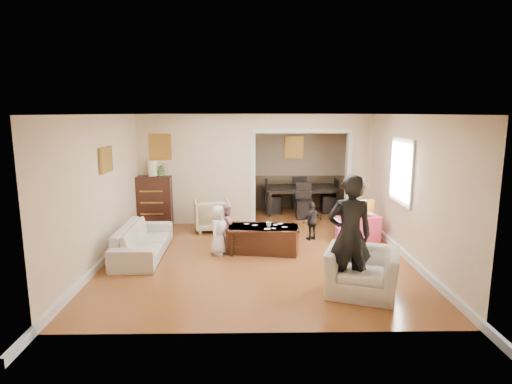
{
  "coord_description": "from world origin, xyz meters",
  "views": [
    {
      "loc": [
        -0.15,
        -8.26,
        2.62
      ],
      "look_at": [
        0.0,
        0.2,
        1.05
      ],
      "focal_mm": 29.87,
      "sensor_mm": 36.0,
      "label": 1
    }
  ],
  "objects_px": {
    "cyan_cup": "(360,213)",
    "child_kneel_b": "(227,225)",
    "sofa": "(143,241)",
    "coffee_cup": "(269,225)",
    "armchair_front": "(362,272)",
    "dresser": "(154,201)",
    "child_kneel_a": "(218,230)",
    "child_toddler": "(312,221)",
    "table_lamp": "(153,168)",
    "armchair_back": "(212,215)",
    "adult_person": "(350,236)",
    "play_table": "(364,227)",
    "dining_table": "(301,200)",
    "coffee_table": "(263,239)"
  },
  "relations": [
    {
      "from": "armchair_front",
      "to": "play_table",
      "type": "height_order",
      "value": "armchair_front"
    },
    {
      "from": "sofa",
      "to": "play_table",
      "type": "bearing_deg",
      "value": -78.13
    },
    {
      "from": "coffee_table",
      "to": "child_kneel_a",
      "type": "relative_size",
      "value": 1.41
    },
    {
      "from": "child_toddler",
      "to": "armchair_front",
      "type": "bearing_deg",
      "value": 67.0
    },
    {
      "from": "child_kneel_a",
      "to": "child_toddler",
      "type": "bearing_deg",
      "value": -44.75
    },
    {
      "from": "table_lamp",
      "to": "cyan_cup",
      "type": "bearing_deg",
      "value": -15.98
    },
    {
      "from": "cyan_cup",
      "to": "child_toddler",
      "type": "height_order",
      "value": "child_toddler"
    },
    {
      "from": "table_lamp",
      "to": "adult_person",
      "type": "height_order",
      "value": "adult_person"
    },
    {
      "from": "sofa",
      "to": "cyan_cup",
      "type": "bearing_deg",
      "value": -78.48
    },
    {
      "from": "armchair_back",
      "to": "child_kneel_b",
      "type": "distance_m",
      "value": 1.31
    },
    {
      "from": "child_kneel_a",
      "to": "armchair_back",
      "type": "bearing_deg",
      "value": 28.79
    },
    {
      "from": "cyan_cup",
      "to": "child_kneel_b",
      "type": "distance_m",
      "value": 2.78
    },
    {
      "from": "coffee_cup",
      "to": "armchair_front",
      "type": "bearing_deg",
      "value": -55.95
    },
    {
      "from": "coffee_cup",
      "to": "sofa",
      "type": "bearing_deg",
      "value": -175.97
    },
    {
      "from": "child_kneel_a",
      "to": "adult_person",
      "type": "bearing_deg",
      "value": -113.03
    },
    {
      "from": "sofa",
      "to": "armchair_front",
      "type": "xyz_separation_m",
      "value": [
        3.63,
        -1.74,
        0.04
      ]
    },
    {
      "from": "armchair_front",
      "to": "table_lamp",
      "type": "height_order",
      "value": "table_lamp"
    },
    {
      "from": "table_lamp",
      "to": "child_kneel_a",
      "type": "height_order",
      "value": "table_lamp"
    },
    {
      "from": "cyan_cup",
      "to": "child_toddler",
      "type": "relative_size",
      "value": 0.1
    },
    {
      "from": "dining_table",
      "to": "child_kneel_a",
      "type": "relative_size",
      "value": 2.09
    },
    {
      "from": "cyan_cup",
      "to": "coffee_cup",
      "type": "bearing_deg",
      "value": -158.34
    },
    {
      "from": "dresser",
      "to": "armchair_front",
      "type": "bearing_deg",
      "value": -45.58
    },
    {
      "from": "table_lamp",
      "to": "child_kneel_a",
      "type": "bearing_deg",
      "value": -52.59
    },
    {
      "from": "play_table",
      "to": "child_toddler",
      "type": "bearing_deg",
      "value": -178.85
    },
    {
      "from": "armchair_back",
      "to": "adult_person",
      "type": "height_order",
      "value": "adult_person"
    },
    {
      "from": "cyan_cup",
      "to": "child_toddler",
      "type": "xyz_separation_m",
      "value": [
        -0.99,
        0.03,
        -0.17
      ]
    },
    {
      "from": "dresser",
      "to": "child_kneel_b",
      "type": "height_order",
      "value": "dresser"
    },
    {
      "from": "sofa",
      "to": "coffee_cup",
      "type": "distance_m",
      "value": 2.36
    },
    {
      "from": "child_kneel_b",
      "to": "child_toddler",
      "type": "height_order",
      "value": "child_kneel_b"
    },
    {
      "from": "armchair_front",
      "to": "armchair_back",
      "type": "bearing_deg",
      "value": 145.24
    },
    {
      "from": "child_kneel_b",
      "to": "child_toddler",
      "type": "relative_size",
      "value": 1.09
    },
    {
      "from": "adult_person",
      "to": "coffee_cup",
      "type": "bearing_deg",
      "value": -64.97
    },
    {
      "from": "coffee_table",
      "to": "child_kneel_b",
      "type": "relative_size",
      "value": 1.51
    },
    {
      "from": "armchair_back",
      "to": "child_kneel_b",
      "type": "height_order",
      "value": "child_kneel_b"
    },
    {
      "from": "dresser",
      "to": "table_lamp",
      "type": "height_order",
      "value": "table_lamp"
    },
    {
      "from": "child_kneel_b",
      "to": "adult_person",
      "type": "bearing_deg",
      "value": -151.37
    },
    {
      "from": "child_kneel_a",
      "to": "child_toddler",
      "type": "distance_m",
      "value": 2.1
    },
    {
      "from": "play_table",
      "to": "child_toddler",
      "type": "height_order",
      "value": "child_toddler"
    },
    {
      "from": "adult_person",
      "to": "cyan_cup",
      "type": "bearing_deg",
      "value": -111.09
    },
    {
      "from": "coffee_table",
      "to": "adult_person",
      "type": "bearing_deg",
      "value": -60.11
    },
    {
      "from": "dining_table",
      "to": "child_kneel_b",
      "type": "distance_m",
      "value": 3.44
    },
    {
      "from": "armchair_front",
      "to": "coffee_table",
      "type": "height_order",
      "value": "armchair_front"
    },
    {
      "from": "adult_person",
      "to": "child_kneel_b",
      "type": "distance_m",
      "value": 3.01
    },
    {
      "from": "dining_table",
      "to": "child_kneel_a",
      "type": "height_order",
      "value": "child_kneel_a"
    },
    {
      "from": "cyan_cup",
      "to": "dining_table",
      "type": "distance_m",
      "value": 2.67
    },
    {
      "from": "coffee_table",
      "to": "dining_table",
      "type": "relative_size",
      "value": 0.67
    },
    {
      "from": "armchair_front",
      "to": "dresser",
      "type": "relative_size",
      "value": 0.87
    },
    {
      "from": "play_table",
      "to": "child_kneel_a",
      "type": "bearing_deg",
      "value": -162.89
    },
    {
      "from": "child_kneel_a",
      "to": "child_kneel_b",
      "type": "height_order",
      "value": "child_kneel_a"
    },
    {
      "from": "adult_person",
      "to": "child_kneel_b",
      "type": "bearing_deg",
      "value": -54.55
    }
  ]
}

